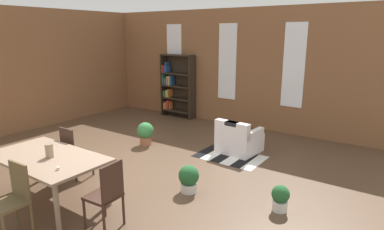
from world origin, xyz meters
The scene contains 18 objects.
ground_plane centered at (0.00, 0.00, 0.00)m, with size 10.95×10.95×0.00m, color brown.
back_wall_brick centered at (0.00, 4.27, 1.61)m, with size 9.05×0.12×3.22m, color brown.
left_wall_brick centered at (-4.08, 0.00, 1.61)m, with size 0.12×9.42×3.22m, color brown.
window_pane_0 centered at (-1.88, 4.20, 1.77)m, with size 0.55×0.02×2.09m, color white.
window_pane_1 centered at (0.00, 4.20, 1.77)m, with size 0.55×0.02×2.09m, color white.
window_pane_2 centered at (1.88, 4.20, 1.77)m, with size 0.55×0.02×2.09m, color white.
dining_table centered at (0.01, -1.40, 0.67)m, with size 1.90×1.06×0.74m.
vase_on_table centered at (0.09, -1.40, 0.85)m, with size 0.12×0.12×0.21m, color #998466.
tealight_candle_0 centered at (0.61, -1.61, 0.76)m, with size 0.04×0.04×0.04m, color silver.
dining_chair_far_left centered at (-0.42, -0.64, 0.51)m, with size 0.41×0.41×0.95m.
dining_chair_near_right centered at (0.43, -2.16, 0.51)m, with size 0.42×0.42×0.95m.
dining_chair_head_right centered at (1.33, -1.40, 0.51)m, with size 0.42×0.42×0.95m.
bookshelf_tall centered at (-1.70, 4.02, 0.96)m, with size 1.12×0.32×1.93m.
armchair_white centered at (1.41, 2.22, 0.28)m, with size 0.86×0.86×0.75m.
potted_plant_by_shelf centered at (-0.59, 1.42, 0.30)m, with size 0.39×0.39×0.54m.
potted_plant_corner centered at (1.60, 0.07, 0.24)m, with size 0.34×0.34×0.46m.
potted_plant_window centered at (3.06, 0.35, 0.21)m, with size 0.27×0.27×0.40m.
striped_rug centered at (1.40, 1.87, 0.00)m, with size 1.40×0.92×0.01m.
Camera 1 is at (4.51, -4.00, 2.56)m, focal length 30.85 mm.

